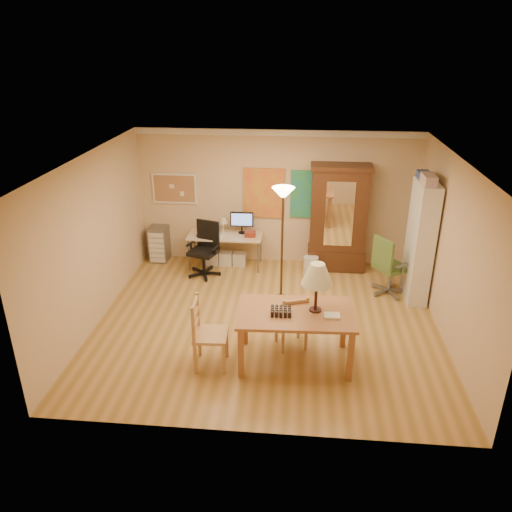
# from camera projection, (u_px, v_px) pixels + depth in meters

# --- Properties ---
(floor) EXTENTS (5.50, 5.50, 0.00)m
(floor) POSITION_uv_depth(u_px,v_px,m) (267.00, 322.00, 8.18)
(floor) COLOR olive
(floor) RESTS_ON ground
(crown_molding) EXTENTS (5.50, 0.08, 0.12)m
(crown_molding) POSITION_uv_depth(u_px,v_px,m) (278.00, 133.00, 9.35)
(crown_molding) COLOR white
(crown_molding) RESTS_ON floor
(corkboard) EXTENTS (0.90, 0.04, 0.62)m
(corkboard) POSITION_uv_depth(u_px,v_px,m) (175.00, 188.00, 10.00)
(corkboard) COLOR tan
(corkboard) RESTS_ON floor
(art_panel_left) EXTENTS (0.80, 0.04, 1.00)m
(art_panel_left) POSITION_uv_depth(u_px,v_px,m) (264.00, 193.00, 9.86)
(art_panel_left) COLOR gold
(art_panel_left) RESTS_ON floor
(art_panel_right) EXTENTS (0.75, 0.04, 0.95)m
(art_panel_right) POSITION_uv_depth(u_px,v_px,m) (310.00, 194.00, 9.79)
(art_panel_right) COLOR teal
(art_panel_right) RESTS_ON floor
(dining_table) EXTENTS (1.65, 1.03, 1.52)m
(dining_table) POSITION_uv_depth(u_px,v_px,m) (303.00, 302.00, 6.83)
(dining_table) COLOR brown
(dining_table) RESTS_ON floor
(ladder_chair_back) EXTENTS (0.52, 0.51, 0.89)m
(ladder_chair_back) POSITION_uv_depth(u_px,v_px,m) (292.00, 323.00, 7.37)
(ladder_chair_back) COLOR #A67C4C
(ladder_chair_back) RESTS_ON floor
(ladder_chair_left) EXTENTS (0.48, 0.51, 1.04)m
(ladder_chair_left) POSITION_uv_depth(u_px,v_px,m) (208.00, 335.00, 6.93)
(ladder_chair_left) COLOR #A67C4C
(ladder_chair_left) RESTS_ON floor
(torchiere_lamp) EXTENTS (0.37, 0.37, 2.06)m
(torchiere_lamp) POSITION_uv_depth(u_px,v_px,m) (283.00, 211.00, 8.21)
(torchiere_lamp) COLOR #3E2C18
(torchiere_lamp) RESTS_ON floor
(computer_desk) EXTENTS (1.47, 0.64, 1.11)m
(computer_desk) POSITION_uv_depth(u_px,v_px,m) (227.00, 247.00, 10.06)
(computer_desk) COLOR beige
(computer_desk) RESTS_ON floor
(office_chair_black) EXTENTS (0.65, 0.65, 1.06)m
(office_chair_black) POSITION_uv_depth(u_px,v_px,m) (205.00, 261.00, 9.70)
(office_chair_black) COLOR black
(office_chair_black) RESTS_ON floor
(office_chair_green) EXTENTS (0.69, 0.69, 1.10)m
(office_chair_green) POSITION_uv_depth(u_px,v_px,m) (388.00, 278.00, 8.99)
(office_chair_green) COLOR slate
(office_chair_green) RESTS_ON floor
(drawer_cart) EXTENTS (0.36, 0.43, 0.72)m
(drawer_cart) POSITION_uv_depth(u_px,v_px,m) (159.00, 244.00, 10.32)
(drawer_cart) COLOR slate
(drawer_cart) RESTS_ON floor
(armoire) EXTENTS (1.15, 0.54, 2.11)m
(armoire) POSITION_uv_depth(u_px,v_px,m) (338.00, 225.00, 9.74)
(armoire) COLOR #3A2510
(armoire) RESTS_ON floor
(bookshelf) EXTENTS (0.32, 0.85, 2.12)m
(bookshelf) POSITION_uv_depth(u_px,v_px,m) (420.00, 242.00, 8.56)
(bookshelf) COLOR white
(bookshelf) RESTS_ON floor
(wastebin) EXTENTS (0.29, 0.29, 0.36)m
(wastebin) POSITION_uv_depth(u_px,v_px,m) (311.00, 266.00, 9.76)
(wastebin) COLOR silver
(wastebin) RESTS_ON floor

